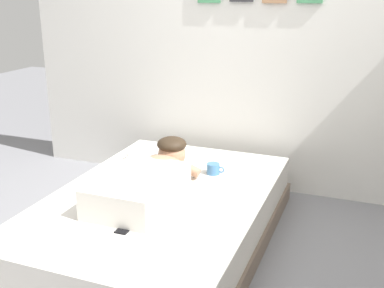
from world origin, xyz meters
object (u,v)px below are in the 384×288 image
bed (161,219)px  cell_phone (126,228)px  pillow (159,156)px  person_lying (148,179)px  coffee_cup (213,169)px

bed → cell_phone: (0.02, -0.47, 0.18)m
pillow → person_lying: bearing=-71.9°
cell_phone → bed: bearing=92.3°
pillow → coffee_cup: (0.43, -0.05, -0.02)m
pillow → cell_phone: pillow is taller
pillow → cell_phone: 0.99m
coffee_cup → pillow: bearing=173.7°
bed → pillow: 0.59m
bed → coffee_cup: (0.20, 0.44, 0.21)m
pillow → bed: bearing=-64.8°
bed → person_lying: bearing=-149.3°
bed → cell_phone: 0.50m
person_lying → cell_phone: (0.08, -0.43, -0.10)m
coffee_cup → person_lying: bearing=-118.6°
bed → cell_phone: bearing=-87.7°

